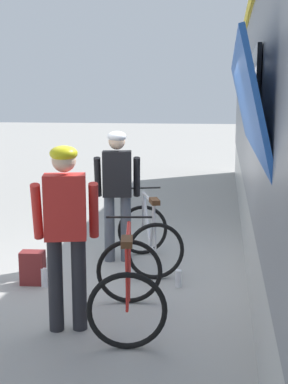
# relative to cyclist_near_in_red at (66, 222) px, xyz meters

# --- Properties ---
(ground_plane) EXTENTS (80.00, 80.00, 0.00)m
(ground_plane) POSITION_rel_cyclist_near_in_red_xyz_m (0.39, 1.55, -1.05)
(ground_plane) COLOR #A09E99
(cyclist_near_in_red) EXTENTS (0.66, 0.41, 1.76)m
(cyclist_near_in_red) POSITION_rel_cyclist_near_in_red_xyz_m (0.00, 0.00, 0.00)
(cyclist_near_in_red) COLOR #232328
(cyclist_near_in_red) RESTS_ON ground
(cyclist_far_in_dark) EXTENTS (0.65, 0.38, 1.76)m
(cyclist_far_in_dark) POSITION_rel_cyclist_near_in_red_xyz_m (0.03, 2.11, 0.00)
(cyclist_far_in_dark) COLOR #4C515B
(cyclist_far_in_dark) RESTS_ON ground
(bicycle_near_red) EXTENTS (0.88, 1.17, 0.99)m
(bicycle_near_red) POSITION_rel_cyclist_near_in_red_xyz_m (0.55, 0.20, -0.65)
(bicycle_near_red) COLOR black
(bicycle_near_red) RESTS_ON ground
(bicycle_far_silver) EXTENTS (1.01, 1.24, 0.99)m
(bicycle_far_silver) POSITION_rel_cyclist_near_in_red_xyz_m (0.48, 1.96, -0.65)
(bicycle_far_silver) COLOR black
(bicycle_far_silver) RESTS_ON ground
(backpack_on_platform) EXTENTS (0.30, 0.21, 0.40)m
(backpack_on_platform) POSITION_rel_cyclist_near_in_red_xyz_m (-0.78, 1.09, -0.85)
(backpack_on_platform) COLOR maroon
(backpack_on_platform) RESTS_ON ground
(water_bottle_near_the_bikes) EXTENTS (0.07, 0.07, 0.20)m
(water_bottle_near_the_bikes) POSITION_rel_cyclist_near_in_red_xyz_m (0.94, 1.27, -0.95)
(water_bottle_near_the_bikes) COLOR silver
(water_bottle_near_the_bikes) RESTS_ON ground
(water_bottle_by_the_backpack) EXTENTS (0.08, 0.08, 0.22)m
(water_bottle_by_the_backpack) POSITION_rel_cyclist_near_in_red_xyz_m (-0.62, 1.03, -0.94)
(water_bottle_by_the_backpack) COLOR silver
(water_bottle_by_the_backpack) RESTS_ON ground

